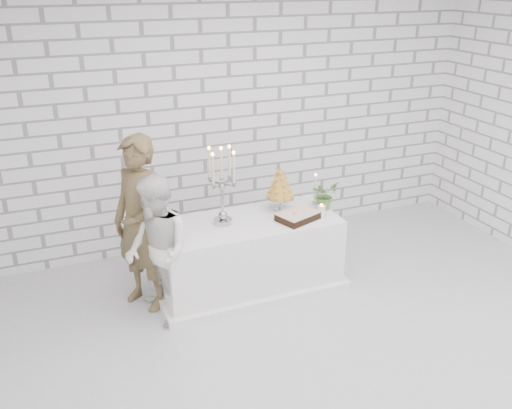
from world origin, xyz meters
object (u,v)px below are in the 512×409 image
Objects in this scene: croquembouche at (280,189)px; bride at (157,251)px; cake_table at (249,254)px; groom at (141,224)px; candelabra at (222,186)px.

bride is at bearing -165.60° from croquembouche.
croquembouche is (0.40, 0.13, 0.61)m from cake_table.
cake_table is 1.16m from groom.
groom is (-1.05, 0.09, 0.48)m from cake_table.
bride reaches higher than croquembouche.
croquembouche is (1.38, 0.35, 0.27)m from bride.
croquembouche reaches higher than cake_table.
groom is at bearing -178.17° from croquembouche.
croquembouche is (1.45, 0.05, 0.12)m from groom.
bride is (-0.97, -0.22, 0.33)m from cake_table.
bride is 1.45m from croquembouche.
cake_table is 1.05× the size of groom.
groom is 0.35m from bride.
candelabra reaches higher than cake_table.
candelabra is (0.79, -0.05, 0.29)m from groom.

